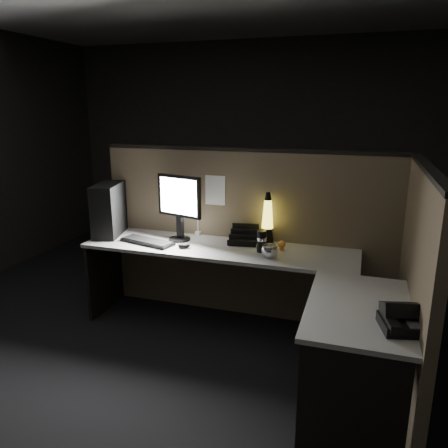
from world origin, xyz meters
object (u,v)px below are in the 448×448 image
(pc_tower, at_px, (109,210))
(keyboard, at_px, (148,242))
(desk_phone, at_px, (405,318))
(monitor, at_px, (179,201))
(lava_lamp, at_px, (267,223))

(pc_tower, relative_size, keyboard, 0.96)
(pc_tower, relative_size, desk_phone, 1.59)
(pc_tower, bearing_deg, monitor, -9.60)
(lava_lamp, distance_m, desk_phone, 1.60)
(pc_tower, height_order, lava_lamp, pc_tower)
(desk_phone, bearing_deg, monitor, 134.66)
(pc_tower, distance_m, monitor, 0.69)
(lava_lamp, bearing_deg, keyboard, -163.21)
(lava_lamp, height_order, desk_phone, lava_lamp)
(desk_phone, bearing_deg, pc_tower, 143.34)
(monitor, xyz_separation_m, desk_phone, (1.78, -1.11, -0.29))
(monitor, height_order, keyboard, monitor)
(lava_lamp, relative_size, desk_phone, 1.52)
(keyboard, distance_m, desk_phone, 2.21)
(monitor, relative_size, lava_lamp, 1.27)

